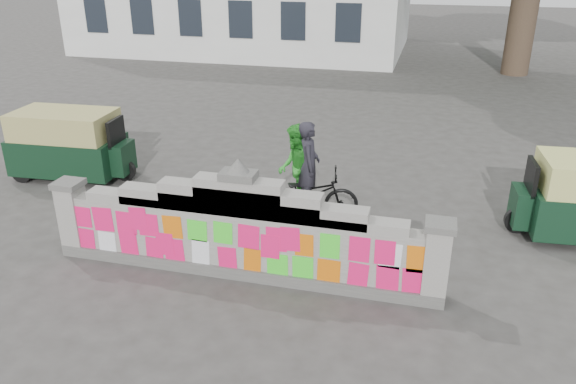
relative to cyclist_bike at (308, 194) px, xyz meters
name	(u,v)px	position (x,y,z in m)	size (l,w,h in m)	color
ground	(242,274)	(-0.59, -2.30, -0.51)	(100.00, 100.00, 0.00)	#383533
parapet_wall	(240,234)	(-0.59, -2.31, 0.24)	(6.48, 0.44, 2.01)	#4C4C49
cyclist_bike	(308,194)	(0.00, 0.00, 0.00)	(0.67, 1.93, 1.01)	black
cyclist_rider	(309,178)	(0.00, 0.00, 0.35)	(0.63, 0.41, 1.72)	black
pedestrian	(296,169)	(-0.32, 0.25, 0.39)	(0.88, 0.68, 1.80)	green
rickshaw_left	(70,143)	(-5.75, 0.79, 0.30)	(2.84, 1.44, 1.55)	black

